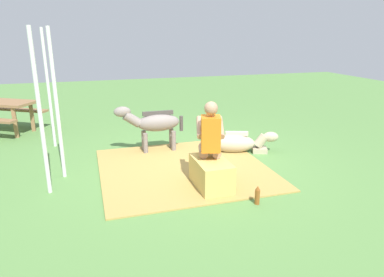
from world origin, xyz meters
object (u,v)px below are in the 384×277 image
person_seated (210,139)px  tent_pole_left (40,115)px  pony_standing (154,123)px  hay_bale (211,174)px  tent_pole_mid (57,106)px  soda_bottle (257,195)px  tent_pole_right (49,90)px  picnic_bench (2,109)px  pony_lying (237,143)px

person_seated → tent_pole_left: tent_pole_left is taller
pony_standing → tent_pole_left: tent_pole_left is taller
hay_bale → tent_pole_mid: 2.61m
soda_bottle → tent_pole_right: (3.53, 2.84, 1.05)m
tent_pole_left → tent_pole_mid: same height
hay_bale → person_seated: person_seated is taller
hay_bale → person_seated: 0.53m
pony_standing → tent_pole_right: tent_pole_right is taller
person_seated → tent_pole_mid: tent_pole_mid is taller
hay_bale → tent_pole_mid: tent_pole_mid is taller
hay_bale → picnic_bench: bearing=40.1°
tent_pole_mid → picnic_bench: tent_pole_mid is taller
soda_bottle → tent_pole_mid: bearing=55.3°
tent_pole_right → pony_standing: bearing=-115.8°
tent_pole_right → picnic_bench: (1.43, 1.18, -0.61)m
picnic_bench → hay_bale: bearing=-139.9°
hay_bale → person_seated: bearing=-11.4°
person_seated → pony_lying: person_seated is taller
person_seated → pony_standing: bearing=16.8°
tent_pole_right → picnic_bench: size_ratio=1.21×
person_seated → picnic_bench: size_ratio=0.68×
hay_bale → pony_standing: 2.01m
hay_bale → tent_pole_left: size_ratio=0.34×
soda_bottle → picnic_bench: size_ratio=0.14×
person_seated → pony_lying: 1.69m
pony_lying → picnic_bench: bearing=58.3°
pony_standing → tent_pole_left: 2.38m
tent_pole_left → person_seated: bearing=-99.0°
hay_bale → person_seated: (0.16, -0.03, 0.50)m
hay_bale → tent_pole_left: tent_pole_left is taller
tent_pole_left → hay_bale: bearing=-102.9°
person_seated → tent_pole_left: 2.45m
soda_bottle → tent_pole_right: tent_pole_right is taller
person_seated → pony_lying: (1.24, -1.02, -0.54)m
person_seated → tent_pole_right: size_ratio=0.56×
tent_pole_left → tent_pole_right: bearing=1.8°
pony_lying → picnic_bench: (2.88, 4.66, 0.39)m
tent_pole_left → tent_pole_right: same height
hay_bale → picnic_bench: 5.60m
soda_bottle → tent_pole_left: size_ratio=0.12×
hay_bale → pony_lying: size_ratio=0.59×
pony_standing → tent_pole_left: bearing=126.8°
pony_standing → picnic_bench: (2.36, 3.10, -0.00)m
tent_pole_right → soda_bottle: bearing=-141.2°
pony_standing → tent_pole_mid: tent_pole_mid is taller
person_seated → tent_pole_mid: 2.43m
hay_bale → pony_standing: bearing=14.6°
pony_standing → tent_pole_right: size_ratio=0.57×
soda_bottle → tent_pole_right: 4.66m
pony_lying → tent_pole_mid: 3.38m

